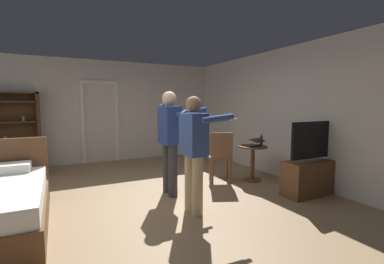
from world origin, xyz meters
TOP-DOWN VIEW (x-y plane):
  - ground_plane at (0.00, 0.00)m, footprint 7.46×7.46m
  - wall_back at (0.00, 3.45)m, footprint 6.21×0.12m
  - wall_right at (3.05, 0.00)m, footprint 0.12×7.02m
  - doorway_frame at (-0.13, 3.37)m, footprint 0.93×0.08m
  - bookshelf at (-2.01, 3.23)m, footprint 1.04×0.32m
  - tv_flatscreen at (2.69, -0.92)m, footprint 1.11×0.40m
  - side_table at (2.30, 0.18)m, footprint 0.57×0.57m
  - laptop at (2.28, 0.14)m, footprint 0.40×0.41m
  - bottle_on_table at (2.44, 0.10)m, footprint 0.06×0.06m
  - wooden_chair at (1.65, 0.33)m, footprint 0.55×0.55m
  - person_blue_shirt at (0.54, -0.71)m, footprint 0.70×0.54m
  - person_striped_shirt at (0.53, 0.14)m, footprint 0.74×0.59m
  - suitcase_dark at (-1.68, 2.47)m, footprint 0.53×0.31m

SIDE VIEW (x-z plane):
  - ground_plane at x=0.00m, z-range 0.00..0.00m
  - suitcase_dark at x=-1.68m, z-range 0.00..0.39m
  - tv_flatscreen at x=2.69m, z-range -0.25..0.99m
  - side_table at x=2.30m, z-range 0.12..0.82m
  - wooden_chair at x=1.65m, z-range 0.05..1.04m
  - laptop at x=2.28m, z-range 0.68..0.83m
  - bottle_on_table at x=2.44m, z-range 0.68..0.92m
  - person_blue_shirt at x=0.54m, z-range 0.12..1.75m
  - bookshelf at x=-2.01m, z-range 0.07..1.87m
  - person_striped_shirt at x=0.53m, z-range 0.15..1.88m
  - doorway_frame at x=-0.13m, z-range 0.16..2.29m
  - wall_back at x=0.00m, z-range 0.00..2.65m
  - wall_right at x=3.05m, z-range 0.00..2.65m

